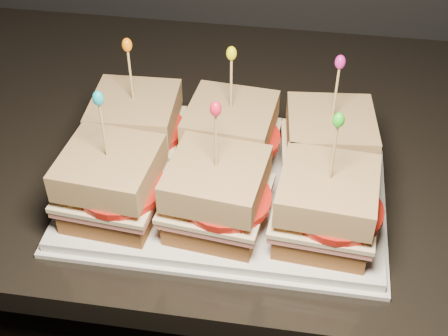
# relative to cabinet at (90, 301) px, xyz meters

# --- Properties ---
(cabinet) EXTENTS (2.34, 0.60, 0.83)m
(cabinet) POSITION_rel_cabinet_xyz_m (0.00, 0.00, 0.00)
(cabinet) COLOR black
(cabinet) RESTS_ON ground
(granite_slab) EXTENTS (2.38, 0.64, 0.03)m
(granite_slab) POSITION_rel_cabinet_xyz_m (0.00, -0.00, 0.43)
(granite_slab) COLOR black
(granite_slab) RESTS_ON cabinet
(platter) EXTENTS (0.38, 0.24, 0.02)m
(platter) POSITION_rel_cabinet_xyz_m (0.29, -0.14, 0.46)
(platter) COLOR white
(platter) RESTS_ON granite_slab
(platter_rim) EXTENTS (0.39, 0.25, 0.01)m
(platter_rim) POSITION_rel_cabinet_xyz_m (0.29, -0.14, 0.45)
(platter_rim) COLOR white
(platter_rim) RESTS_ON granite_slab
(sandwich_0_bread_bot) EXTENTS (0.10, 0.10, 0.03)m
(sandwich_0_bread_bot) POSITION_rel_cabinet_xyz_m (0.17, -0.09, 0.48)
(sandwich_0_bread_bot) COLOR #583715
(sandwich_0_bread_bot) RESTS_ON platter
(sandwich_0_ham) EXTENTS (0.11, 0.11, 0.01)m
(sandwich_0_ham) POSITION_rel_cabinet_xyz_m (0.17, -0.09, 0.50)
(sandwich_0_ham) COLOR #CB675C
(sandwich_0_ham) RESTS_ON sandwich_0_bread_bot
(sandwich_0_cheese) EXTENTS (0.12, 0.11, 0.01)m
(sandwich_0_cheese) POSITION_rel_cabinet_xyz_m (0.17, -0.09, 0.50)
(sandwich_0_cheese) COLOR beige
(sandwich_0_cheese) RESTS_ON sandwich_0_ham
(sandwich_0_tomato) EXTENTS (0.10, 0.10, 0.01)m
(sandwich_0_tomato) POSITION_rel_cabinet_xyz_m (0.18, -0.10, 0.51)
(sandwich_0_tomato) COLOR #B11A11
(sandwich_0_tomato) RESTS_ON sandwich_0_cheese
(sandwich_0_bread_top) EXTENTS (0.11, 0.11, 0.03)m
(sandwich_0_bread_top) POSITION_rel_cabinet_xyz_m (0.17, -0.09, 0.53)
(sandwich_0_bread_top) COLOR brown
(sandwich_0_bread_top) RESTS_ON sandwich_0_tomato
(sandwich_0_pick) EXTENTS (0.00, 0.00, 0.09)m
(sandwich_0_pick) POSITION_rel_cabinet_xyz_m (0.17, -0.09, 0.58)
(sandwich_0_pick) COLOR tan
(sandwich_0_pick) RESTS_ON sandwich_0_bread_top
(sandwich_0_frill) EXTENTS (0.01, 0.01, 0.02)m
(sandwich_0_frill) POSITION_rel_cabinet_xyz_m (0.17, -0.09, 0.63)
(sandwich_0_frill) COLOR orange
(sandwich_0_frill) RESTS_ON sandwich_0_pick
(sandwich_1_bread_bot) EXTENTS (0.11, 0.11, 0.03)m
(sandwich_1_bread_bot) POSITION_rel_cabinet_xyz_m (0.29, -0.09, 0.48)
(sandwich_1_bread_bot) COLOR #583715
(sandwich_1_bread_bot) RESTS_ON platter
(sandwich_1_ham) EXTENTS (0.12, 0.12, 0.01)m
(sandwich_1_ham) POSITION_rel_cabinet_xyz_m (0.29, -0.09, 0.50)
(sandwich_1_ham) COLOR #CB675C
(sandwich_1_ham) RESTS_ON sandwich_1_bread_bot
(sandwich_1_cheese) EXTENTS (0.12, 0.12, 0.01)m
(sandwich_1_cheese) POSITION_rel_cabinet_xyz_m (0.29, -0.09, 0.50)
(sandwich_1_cheese) COLOR beige
(sandwich_1_cheese) RESTS_ON sandwich_1_ham
(sandwich_1_tomato) EXTENTS (0.10, 0.10, 0.01)m
(sandwich_1_tomato) POSITION_rel_cabinet_xyz_m (0.30, -0.10, 0.51)
(sandwich_1_tomato) COLOR #B11A11
(sandwich_1_tomato) RESTS_ON sandwich_1_cheese
(sandwich_1_bread_top) EXTENTS (0.11, 0.11, 0.03)m
(sandwich_1_bread_top) POSITION_rel_cabinet_xyz_m (0.29, -0.09, 0.53)
(sandwich_1_bread_top) COLOR brown
(sandwich_1_bread_top) RESTS_ON sandwich_1_tomato
(sandwich_1_pick) EXTENTS (0.00, 0.00, 0.09)m
(sandwich_1_pick) POSITION_rel_cabinet_xyz_m (0.29, -0.09, 0.58)
(sandwich_1_pick) COLOR tan
(sandwich_1_pick) RESTS_ON sandwich_1_bread_top
(sandwich_1_frill) EXTENTS (0.01, 0.01, 0.02)m
(sandwich_1_frill) POSITION_rel_cabinet_xyz_m (0.29, -0.09, 0.63)
(sandwich_1_frill) COLOR #EBE305
(sandwich_1_frill) RESTS_ON sandwich_1_pick
(sandwich_2_bread_bot) EXTENTS (0.11, 0.11, 0.03)m
(sandwich_2_bread_bot) POSITION_rel_cabinet_xyz_m (0.41, -0.09, 0.48)
(sandwich_2_bread_bot) COLOR #583715
(sandwich_2_bread_bot) RESTS_ON platter
(sandwich_2_ham) EXTENTS (0.12, 0.12, 0.01)m
(sandwich_2_ham) POSITION_rel_cabinet_xyz_m (0.41, -0.09, 0.50)
(sandwich_2_ham) COLOR #CB675C
(sandwich_2_ham) RESTS_ON sandwich_2_bread_bot
(sandwich_2_cheese) EXTENTS (0.12, 0.12, 0.01)m
(sandwich_2_cheese) POSITION_rel_cabinet_xyz_m (0.41, -0.09, 0.50)
(sandwich_2_cheese) COLOR beige
(sandwich_2_cheese) RESTS_ON sandwich_2_ham
(sandwich_2_tomato) EXTENTS (0.10, 0.10, 0.01)m
(sandwich_2_tomato) POSITION_rel_cabinet_xyz_m (0.42, -0.10, 0.51)
(sandwich_2_tomato) COLOR #B11A11
(sandwich_2_tomato) RESTS_ON sandwich_2_cheese
(sandwich_2_bread_top) EXTENTS (0.11, 0.11, 0.03)m
(sandwich_2_bread_top) POSITION_rel_cabinet_xyz_m (0.41, -0.09, 0.53)
(sandwich_2_bread_top) COLOR brown
(sandwich_2_bread_top) RESTS_ON sandwich_2_tomato
(sandwich_2_pick) EXTENTS (0.00, 0.00, 0.09)m
(sandwich_2_pick) POSITION_rel_cabinet_xyz_m (0.41, -0.09, 0.58)
(sandwich_2_pick) COLOR tan
(sandwich_2_pick) RESTS_ON sandwich_2_bread_top
(sandwich_2_frill) EXTENTS (0.01, 0.01, 0.02)m
(sandwich_2_frill) POSITION_rel_cabinet_xyz_m (0.41, -0.09, 0.63)
(sandwich_2_frill) COLOR #BF198E
(sandwich_2_frill) RESTS_ON sandwich_2_pick
(sandwich_3_bread_bot) EXTENTS (0.11, 0.11, 0.03)m
(sandwich_3_bread_bot) POSITION_rel_cabinet_xyz_m (0.17, -0.20, 0.48)
(sandwich_3_bread_bot) COLOR #583715
(sandwich_3_bread_bot) RESTS_ON platter
(sandwich_3_ham) EXTENTS (0.12, 0.12, 0.01)m
(sandwich_3_ham) POSITION_rel_cabinet_xyz_m (0.17, -0.20, 0.50)
(sandwich_3_ham) COLOR #CB675C
(sandwich_3_ham) RESTS_ON sandwich_3_bread_bot
(sandwich_3_cheese) EXTENTS (0.12, 0.12, 0.01)m
(sandwich_3_cheese) POSITION_rel_cabinet_xyz_m (0.17, -0.20, 0.50)
(sandwich_3_cheese) COLOR beige
(sandwich_3_cheese) RESTS_ON sandwich_3_ham
(sandwich_3_tomato) EXTENTS (0.10, 0.10, 0.01)m
(sandwich_3_tomato) POSITION_rel_cabinet_xyz_m (0.18, -0.20, 0.51)
(sandwich_3_tomato) COLOR #B11A11
(sandwich_3_tomato) RESTS_ON sandwich_3_cheese
(sandwich_3_bread_top) EXTENTS (0.11, 0.11, 0.03)m
(sandwich_3_bread_top) POSITION_rel_cabinet_xyz_m (0.17, -0.20, 0.53)
(sandwich_3_bread_top) COLOR brown
(sandwich_3_bread_top) RESTS_ON sandwich_3_tomato
(sandwich_3_pick) EXTENTS (0.00, 0.00, 0.09)m
(sandwich_3_pick) POSITION_rel_cabinet_xyz_m (0.17, -0.20, 0.58)
(sandwich_3_pick) COLOR tan
(sandwich_3_pick) RESTS_ON sandwich_3_bread_top
(sandwich_3_frill) EXTENTS (0.01, 0.01, 0.02)m
(sandwich_3_frill) POSITION_rel_cabinet_xyz_m (0.17, -0.20, 0.63)
(sandwich_3_frill) COLOR #13A5B8
(sandwich_3_frill) RESTS_ON sandwich_3_pick
(sandwich_4_bread_bot) EXTENTS (0.11, 0.11, 0.03)m
(sandwich_4_bread_bot) POSITION_rel_cabinet_xyz_m (0.29, -0.20, 0.48)
(sandwich_4_bread_bot) COLOR #583715
(sandwich_4_bread_bot) RESTS_ON platter
(sandwich_4_ham) EXTENTS (0.12, 0.12, 0.01)m
(sandwich_4_ham) POSITION_rel_cabinet_xyz_m (0.29, -0.20, 0.50)
(sandwich_4_ham) COLOR #CB675C
(sandwich_4_ham) RESTS_ON sandwich_4_bread_bot
(sandwich_4_cheese) EXTENTS (0.12, 0.12, 0.01)m
(sandwich_4_cheese) POSITION_rel_cabinet_xyz_m (0.29, -0.20, 0.50)
(sandwich_4_cheese) COLOR beige
(sandwich_4_cheese) RESTS_ON sandwich_4_ham
(sandwich_4_tomato) EXTENTS (0.10, 0.10, 0.01)m
(sandwich_4_tomato) POSITION_rel_cabinet_xyz_m (0.30, -0.20, 0.51)
(sandwich_4_tomato) COLOR #B11A11
(sandwich_4_tomato) RESTS_ON sandwich_4_cheese
(sandwich_4_bread_top) EXTENTS (0.11, 0.11, 0.03)m
(sandwich_4_bread_top) POSITION_rel_cabinet_xyz_m (0.29, -0.20, 0.53)
(sandwich_4_bread_top) COLOR brown
(sandwich_4_bread_top) RESTS_ON sandwich_4_tomato
(sandwich_4_pick) EXTENTS (0.00, 0.00, 0.09)m
(sandwich_4_pick) POSITION_rel_cabinet_xyz_m (0.29, -0.20, 0.58)
(sandwich_4_pick) COLOR tan
(sandwich_4_pick) RESTS_ON sandwich_4_bread_top
(sandwich_4_frill) EXTENTS (0.01, 0.01, 0.02)m
(sandwich_4_frill) POSITION_rel_cabinet_xyz_m (0.29, -0.20, 0.63)
(sandwich_4_frill) COLOR red
(sandwich_4_frill) RESTS_ON sandwich_4_pick
(sandwich_5_bread_bot) EXTENTS (0.11, 0.11, 0.03)m
(sandwich_5_bread_bot) POSITION_rel_cabinet_xyz_m (0.41, -0.20, 0.48)
(sandwich_5_bread_bot) COLOR #583715
(sandwich_5_bread_bot) RESTS_ON platter
(sandwich_5_ham) EXTENTS (0.12, 0.11, 0.01)m
(sandwich_5_ham) POSITION_rel_cabinet_xyz_m (0.41, -0.20, 0.50)
(sandwich_5_ham) COLOR #CB675C
(sandwich_5_ham) RESTS_ON sandwich_5_bread_bot
(sandwich_5_cheese) EXTENTS (0.12, 0.12, 0.01)m
(sandwich_5_cheese) POSITION_rel_cabinet_xyz_m (0.41, -0.20, 0.50)
(sandwich_5_cheese) COLOR beige
(sandwich_5_cheese) RESTS_ON sandwich_5_ham
(sandwich_5_tomato) EXTENTS (0.10, 0.10, 0.01)m
(sandwich_5_tomato) POSITION_rel_cabinet_xyz_m (0.42, -0.20, 0.51)
(sandwich_5_tomato) COLOR #B11A11
(sandwich_5_tomato) RESTS_ON sandwich_5_cheese
(sandwich_5_bread_top) EXTENTS (0.11, 0.11, 0.03)m
(sandwich_5_bread_top) POSITION_rel_cabinet_xyz_m (0.41, -0.20, 0.53)
(sandwich_5_bread_top) COLOR brown
(sandwich_5_bread_top) RESTS_ON sandwich_5_tomato
(sandwich_5_pick) EXTENTS (0.00, 0.00, 0.09)m
(sandwich_5_pick) POSITION_rel_cabinet_xyz_m (0.41, -0.20, 0.58)
(sandwich_5_pick) COLOR tan
(sandwich_5_pick) RESTS_ON sandwich_5_bread_top
(sandwich_5_frill) EXTENTS (0.01, 0.01, 0.02)m
(sandwich_5_frill) POSITION_rel_cabinet_xyz_m (0.41, -0.20, 0.63)
(sandwich_5_frill) COLOR green
(sandwich_5_frill) RESTS_ON sandwich_5_pick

